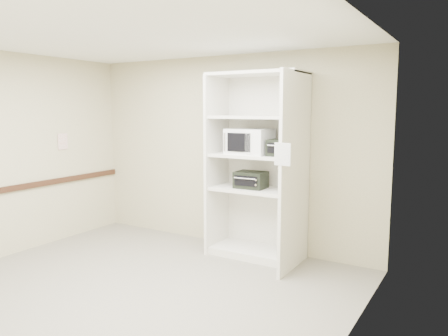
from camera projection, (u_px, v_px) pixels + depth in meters
The scene contains 12 objects.
floor at pixel (134, 291), 4.72m from camera, with size 4.50×4.00×0.01m, color slate.
ceiling at pixel (126, 34), 4.36m from camera, with size 4.50×4.00×0.01m, color white.
wall_back at pixel (227, 152), 6.25m from camera, with size 4.50×0.02×2.70m, color #C1B793.
wall_left at pixel (1, 156), 5.69m from camera, with size 0.02×4.00×2.70m, color #C1B793.
wall_right at pixel (346, 187), 3.40m from camera, with size 0.02×4.00×2.70m, color #C1B793.
shelving_unit at pixel (260, 173), 5.68m from camera, with size 1.24×0.92×2.42m.
microwave at pixel (250, 141), 5.67m from camera, with size 0.55×0.42×0.33m, color white.
toaster_oven_upper at pixel (283, 148), 5.42m from camera, with size 0.36×0.27×0.21m, color black.
toaster_oven_lower at pixel (251, 180), 5.74m from camera, with size 0.39×0.30×0.22m, color black.
paper_sign at pixel (282, 154), 4.81m from camera, with size 0.20×0.01×0.25m, color white.
chair_rail at pixel (4, 190), 5.74m from camera, with size 0.04×3.98×0.08m, color #311B0F.
wall_poster at pixel (63, 141), 6.49m from camera, with size 0.01×0.17×0.24m, color white.
Camera 1 is at (3.15, -3.36, 1.94)m, focal length 35.00 mm.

